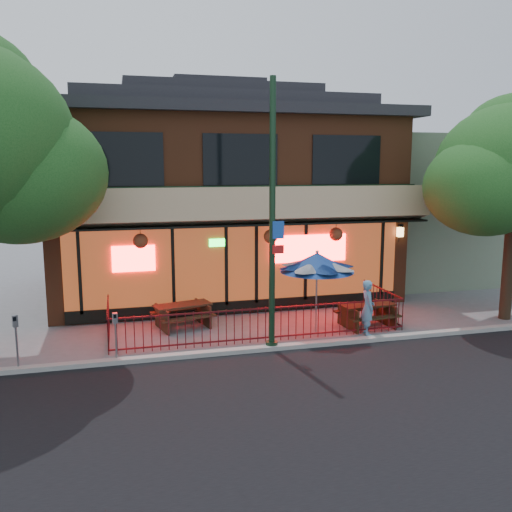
{
  "coord_description": "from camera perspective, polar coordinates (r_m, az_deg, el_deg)",
  "views": [
    {
      "loc": [
        -3.88,
        -13.66,
        4.84
      ],
      "look_at": [
        0.19,
        2.0,
        2.11
      ],
      "focal_mm": 38.0,
      "sensor_mm": 36.0,
      "label": 1
    }
  ],
  "objects": [
    {
      "name": "patio_umbrella",
      "position": [
        15.64,
        6.44,
        -0.67
      ],
      "size": [
        2.12,
        2.12,
        2.43
      ],
      "color": "gray",
      "rests_on": "ground"
    },
    {
      "name": "picnic_table_left",
      "position": [
        16.49,
        -7.72,
        -5.87
      ],
      "size": [
        1.93,
        1.64,
        0.72
      ],
      "color": "#3F2517",
      "rests_on": "ground"
    },
    {
      "name": "street_light",
      "position": [
        13.92,
        1.73,
        2.6
      ],
      "size": [
        0.43,
        0.32,
        7.0
      ],
      "color": "black",
      "rests_on": "ground"
    },
    {
      "name": "ground",
      "position": [
        15.0,
        1.22,
        -9.24
      ],
      "size": [
        80.0,
        80.0,
        0.0
      ],
      "primitive_type": "plane",
      "color": "gray",
      "rests_on": "ground"
    },
    {
      "name": "pedestrian",
      "position": [
        15.91,
        11.68,
        -5.33
      ],
      "size": [
        0.47,
        0.64,
        1.6
      ],
      "primitive_type": "imported",
      "rotation": [
        0.0,
        0.0,
        1.41
      ],
      "color": "#5B92B6",
      "rests_on": "ground"
    },
    {
      "name": "asphalt_street",
      "position": [
        9.86,
        11.39,
        -20.01
      ],
      "size": [
        80.0,
        11.0,
        0.0
      ],
      "primitive_type": "cube",
      "color": "black",
      "rests_on": "ground"
    },
    {
      "name": "picnic_table_right",
      "position": [
        16.75,
        11.6,
        -5.76
      ],
      "size": [
        1.76,
        1.41,
        0.71
      ],
      "color": "#322311",
      "rests_on": "ground"
    },
    {
      "name": "patio_fence",
      "position": [
        15.27,
        0.72,
        -6.41
      ],
      "size": [
        8.44,
        2.62,
        1.0
      ],
      "color": "#501116",
      "rests_on": "ground"
    },
    {
      "name": "parking_meter_far",
      "position": [
        14.03,
        -23.95,
        -7.45
      ],
      "size": [
        0.15,
        0.14,
        1.37
      ],
      "color": "gray",
      "rests_on": "ground"
    },
    {
      "name": "restaurant_building",
      "position": [
        21.14,
        -4.04,
        7.62
      ],
      "size": [
        12.96,
        9.49,
        8.05
      ],
      "color": "brown",
      "rests_on": "ground"
    },
    {
      "name": "curb",
      "position": [
        14.53,
        1.77,
        -9.63
      ],
      "size": [
        80.0,
        0.25,
        0.12
      ],
      "primitive_type": "cube",
      "color": "#999993",
      "rests_on": "ground"
    },
    {
      "name": "neighbor_building",
      "position": [
        25.01,
        16.52,
        4.97
      ],
      "size": [
        6.0,
        7.0,
        6.0
      ],
      "primitive_type": "cube",
      "color": "slate",
      "rests_on": "ground"
    },
    {
      "name": "parking_meter_near",
      "position": [
        13.84,
        -14.57,
        -7.45
      ],
      "size": [
        0.13,
        0.12,
        1.27
      ],
      "color": "gray",
      "rests_on": "ground"
    }
  ]
}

